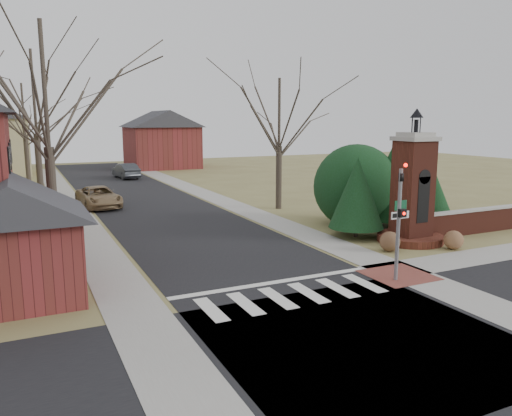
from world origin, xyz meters
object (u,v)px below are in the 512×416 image
traffic_signal_pole (399,213)px  distant_car (126,171)px  brick_gate_monument (412,198)px  sign_post (400,220)px  pickup_truck (99,197)px

traffic_signal_pole → distant_car: size_ratio=0.96×
traffic_signal_pole → distant_car: 37.67m
traffic_signal_pole → brick_gate_monument: bearing=43.2°
brick_gate_monument → distant_car: 33.96m
brick_gate_monument → traffic_signal_pole: bearing=-136.8°
sign_post → brick_gate_monument: size_ratio=0.42×
pickup_truck → distant_car: size_ratio=1.09×
pickup_truck → traffic_signal_pole: bearing=-75.0°
brick_gate_monument → distant_car: (-7.40, 33.11, -1.39)m
traffic_signal_pole → pickup_truck: bearing=110.0°
sign_post → traffic_signal_pole: bearing=-132.4°
pickup_truck → distant_car: bearing=68.0°
pickup_truck → distant_car: (5.00, 16.33, 0.07)m
brick_gate_monument → pickup_truck: 20.92m
sign_post → brick_gate_monument: 4.55m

